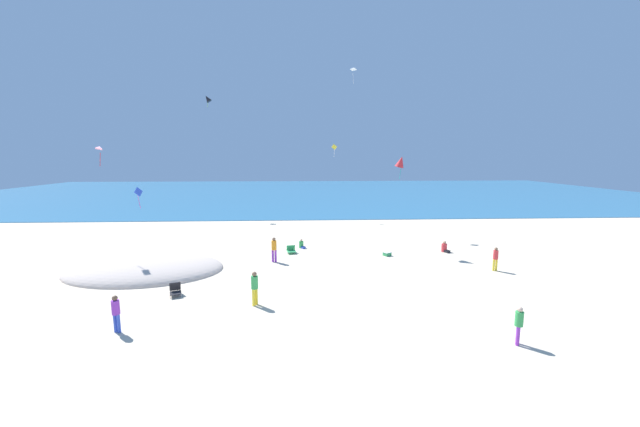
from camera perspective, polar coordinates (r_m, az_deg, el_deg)
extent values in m
plane|color=beige|center=(22.91, -0.13, -7.59)|extent=(120.00, 120.00, 0.00)
cube|color=teal|center=(67.47, -1.95, 3.32)|extent=(120.00, 60.00, 0.05)
ellipsoid|color=beige|center=(23.61, -25.38, -7.97)|extent=(8.77, 6.14, 1.62)
cube|color=black|center=(18.81, -21.41, -11.35)|extent=(0.65, 0.67, 0.03)
cube|color=black|center=(19.01, -21.48, -10.45)|extent=(0.54, 0.38, 0.45)
cylinder|color=#B7B7BC|center=(18.70, -20.59, -11.71)|extent=(0.02, 0.02, 0.18)
cylinder|color=#B7B7BC|center=(18.69, -22.14, -11.82)|extent=(0.02, 0.02, 0.18)
cube|color=#2D9956|center=(25.00, -4.42, -5.86)|extent=(0.66, 0.64, 0.03)
cube|color=#2D9956|center=(25.23, -4.54, -5.30)|extent=(0.59, 0.28, 0.38)
cylinder|color=#B7B7BC|center=(24.92, -3.71, -6.08)|extent=(0.02, 0.02, 0.15)
cylinder|color=#B7B7BC|center=(24.82, -5.00, -6.15)|extent=(0.02, 0.02, 0.15)
cube|color=#339956|center=(24.84, 10.32, -6.18)|extent=(0.57, 0.56, 0.21)
cube|color=white|center=(24.81, 10.33, -5.90)|extent=(0.59, 0.58, 0.04)
cylinder|color=blue|center=(16.18, -29.06, -14.55)|extent=(0.12, 0.12, 0.71)
cylinder|color=blue|center=(16.07, -28.66, -14.68)|extent=(0.12, 0.12, 0.71)
cylinder|color=purple|center=(15.90, -29.03, -12.55)|extent=(0.37, 0.37, 0.53)
sphere|color=brown|center=(15.78, -29.13, -11.35)|extent=(0.20, 0.20, 0.20)
cylinder|color=purple|center=(23.14, -7.30, -6.51)|extent=(0.14, 0.14, 0.77)
cylinder|color=purple|center=(23.11, -6.87, -6.52)|extent=(0.14, 0.14, 0.77)
cylinder|color=orange|center=(22.95, -7.12, -4.89)|extent=(0.34, 0.34, 0.58)
sphere|color=#846047|center=(22.87, -7.14, -3.95)|extent=(0.21, 0.21, 0.21)
cylinder|color=yellow|center=(16.76, -10.21, -12.65)|extent=(0.13, 0.13, 0.76)
cylinder|color=yellow|center=(16.87, -9.82, -12.48)|extent=(0.13, 0.13, 0.76)
cylinder|color=green|center=(16.59, -10.07, -10.43)|extent=(0.42, 0.42, 0.57)
sphere|color=#846047|center=(16.47, -10.11, -9.19)|extent=(0.21, 0.21, 0.21)
cylinder|color=red|center=(26.76, 18.63, -5.03)|extent=(0.50, 0.50, 0.56)
sphere|color=tan|center=(26.68, 18.67, -4.24)|extent=(0.22, 0.22, 0.22)
cube|color=black|center=(26.67, 18.97, -5.54)|extent=(0.44, 0.49, 0.16)
cylinder|color=yellow|center=(23.53, 25.58, -7.17)|extent=(0.12, 0.12, 0.68)
cylinder|color=yellow|center=(23.46, 25.25, -7.20)|extent=(0.12, 0.12, 0.68)
cylinder|color=red|center=(23.35, 25.51, -5.78)|extent=(0.27, 0.27, 0.51)
sphere|color=#846047|center=(23.27, 25.57, -4.97)|extent=(0.19, 0.19, 0.19)
cylinder|color=purple|center=(15.03, 28.25, -16.34)|extent=(0.12, 0.12, 0.68)
cylinder|color=purple|center=(15.17, 28.23, -16.10)|extent=(0.12, 0.12, 0.68)
cylinder|color=green|center=(14.87, 28.41, -14.12)|extent=(0.37, 0.37, 0.51)
sphere|color=beige|center=(14.74, 28.51, -12.89)|extent=(0.19, 0.19, 0.19)
cylinder|color=green|center=(26.47, -2.91, -4.81)|extent=(0.44, 0.44, 0.48)
sphere|color=beige|center=(26.39, -2.92, -4.13)|extent=(0.19, 0.19, 0.19)
cube|color=blue|center=(26.36, -2.65, -5.25)|extent=(0.41, 0.43, 0.14)
cube|color=yellow|center=(38.65, 2.22, 10.23)|extent=(0.54, 0.37, 0.61)
cylinder|color=white|center=(38.64, 2.21, 9.31)|extent=(0.13, 0.12, 0.79)
cone|color=red|center=(25.73, 12.35, 7.83)|extent=(0.99, 0.95, 0.87)
cylinder|color=#1EADAD|center=(25.75, 12.30, 6.18)|extent=(0.11, 0.09, 0.88)
pyramid|color=pink|center=(25.21, -30.90, 8.72)|extent=(0.55, 0.51, 0.25)
cylinder|color=red|center=(25.19, -30.83, 7.17)|extent=(0.08, 0.12, 0.78)
cone|color=black|center=(43.74, -16.99, 16.63)|extent=(0.90, 0.61, 0.92)
cylinder|color=#99DB33|center=(43.66, -16.95, 15.83)|extent=(0.06, 0.03, 0.63)
pyramid|color=white|center=(34.89, 5.14, 21.37)|extent=(0.60, 0.53, 0.29)
cylinder|color=white|center=(34.70, 5.15, 20.11)|extent=(0.08, 0.17, 0.91)
cube|color=blue|center=(28.21, -26.25, 3.02)|extent=(0.34, 0.62, 0.66)
cylinder|color=#DB3DA8|center=(28.28, -26.16, 1.63)|extent=(0.17, 0.07, 0.90)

